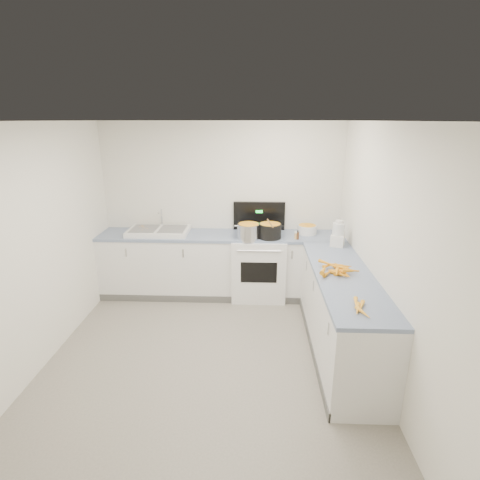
{
  "coord_description": "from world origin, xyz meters",
  "views": [
    {
      "loc": [
        0.48,
        -3.43,
        2.51
      ],
      "look_at": [
        0.3,
        1.1,
        1.05
      ],
      "focal_mm": 28.0,
      "sensor_mm": 36.0,
      "label": 1
    }
  ],
  "objects_px": {
    "steel_pot": "(249,232)",
    "extract_bottle": "(298,236)",
    "stove": "(259,265)",
    "black_pot": "(270,232)",
    "food_processor": "(338,235)",
    "mixing_bowl": "(307,229)",
    "sink": "(159,231)",
    "spice_jar": "(296,236)"
  },
  "relations": [
    {
      "from": "mixing_bowl",
      "to": "extract_bottle",
      "type": "bearing_deg",
      "value": -121.39
    },
    {
      "from": "stove",
      "to": "spice_jar",
      "type": "xyz_separation_m",
      "value": [
        0.51,
        -0.16,
        0.51
      ]
    },
    {
      "from": "steel_pot",
      "to": "black_pot",
      "type": "xyz_separation_m",
      "value": [
        0.29,
        0.03,
        -0.0
      ]
    },
    {
      "from": "sink",
      "to": "black_pot",
      "type": "xyz_separation_m",
      "value": [
        1.6,
        -0.15,
        0.05
      ]
    },
    {
      "from": "black_pot",
      "to": "spice_jar",
      "type": "distance_m",
      "value": 0.37
    },
    {
      "from": "stove",
      "to": "steel_pot",
      "type": "height_order",
      "value": "stove"
    },
    {
      "from": "stove",
      "to": "extract_bottle",
      "type": "relative_size",
      "value": 13.47
    },
    {
      "from": "sink",
      "to": "mixing_bowl",
      "type": "relative_size",
      "value": 3.11
    },
    {
      "from": "stove",
      "to": "extract_bottle",
      "type": "bearing_deg",
      "value": -18.37
    },
    {
      "from": "steel_pot",
      "to": "extract_bottle",
      "type": "xyz_separation_m",
      "value": [
        0.67,
        -0.01,
        -0.04
      ]
    },
    {
      "from": "stove",
      "to": "food_processor",
      "type": "height_order",
      "value": "stove"
    },
    {
      "from": "steel_pot",
      "to": "black_pot",
      "type": "relative_size",
      "value": 0.99
    },
    {
      "from": "black_pot",
      "to": "sink",
      "type": "bearing_deg",
      "value": 174.58
    },
    {
      "from": "stove",
      "to": "steel_pot",
      "type": "bearing_deg",
      "value": -131.95
    },
    {
      "from": "black_pot",
      "to": "extract_bottle",
      "type": "height_order",
      "value": "black_pot"
    },
    {
      "from": "sink",
      "to": "extract_bottle",
      "type": "bearing_deg",
      "value": -5.52
    },
    {
      "from": "steel_pot",
      "to": "black_pot",
      "type": "bearing_deg",
      "value": 5.44
    },
    {
      "from": "spice_jar",
      "to": "extract_bottle",
      "type": "bearing_deg",
      "value": -32.98
    },
    {
      "from": "sink",
      "to": "mixing_bowl",
      "type": "xyz_separation_m",
      "value": [
        2.14,
        0.08,
        0.03
      ]
    },
    {
      "from": "steel_pot",
      "to": "extract_bottle",
      "type": "height_order",
      "value": "steel_pot"
    },
    {
      "from": "black_pot",
      "to": "extract_bottle",
      "type": "relative_size",
      "value": 3.11
    },
    {
      "from": "black_pot",
      "to": "food_processor",
      "type": "bearing_deg",
      "value": -18.5
    },
    {
      "from": "stove",
      "to": "spice_jar",
      "type": "height_order",
      "value": "stove"
    },
    {
      "from": "sink",
      "to": "food_processor",
      "type": "bearing_deg",
      "value": -10.17
    },
    {
      "from": "black_pot",
      "to": "extract_bottle",
      "type": "distance_m",
      "value": 0.39
    },
    {
      "from": "mixing_bowl",
      "to": "spice_jar",
      "type": "height_order",
      "value": "mixing_bowl"
    },
    {
      "from": "stove",
      "to": "food_processor",
      "type": "distance_m",
      "value": 1.26
    },
    {
      "from": "food_processor",
      "to": "mixing_bowl",
      "type": "bearing_deg",
      "value": 122.26
    },
    {
      "from": "black_pot",
      "to": "food_processor",
      "type": "distance_m",
      "value": 0.92
    },
    {
      "from": "sink",
      "to": "steel_pot",
      "type": "height_order",
      "value": "sink"
    },
    {
      "from": "sink",
      "to": "food_processor",
      "type": "distance_m",
      "value": 2.51
    },
    {
      "from": "black_pot",
      "to": "mixing_bowl",
      "type": "relative_size",
      "value": 1.14
    },
    {
      "from": "steel_pot",
      "to": "extract_bottle",
      "type": "distance_m",
      "value": 0.68
    },
    {
      "from": "black_pot",
      "to": "steel_pot",
      "type": "bearing_deg",
      "value": -174.56
    },
    {
      "from": "spice_jar",
      "to": "food_processor",
      "type": "bearing_deg",
      "value": -27.42
    },
    {
      "from": "stove",
      "to": "spice_jar",
      "type": "bearing_deg",
      "value": -17.73
    },
    {
      "from": "steel_pot",
      "to": "food_processor",
      "type": "relative_size",
      "value": 0.92
    },
    {
      "from": "stove",
      "to": "mixing_bowl",
      "type": "height_order",
      "value": "stove"
    },
    {
      "from": "extract_bottle",
      "to": "spice_jar",
      "type": "relative_size",
      "value": 1.19
    },
    {
      "from": "sink",
      "to": "food_processor",
      "type": "relative_size",
      "value": 2.53
    },
    {
      "from": "mixing_bowl",
      "to": "food_processor",
      "type": "relative_size",
      "value": 0.81
    },
    {
      "from": "extract_bottle",
      "to": "spice_jar",
      "type": "height_order",
      "value": "extract_bottle"
    }
  ]
}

